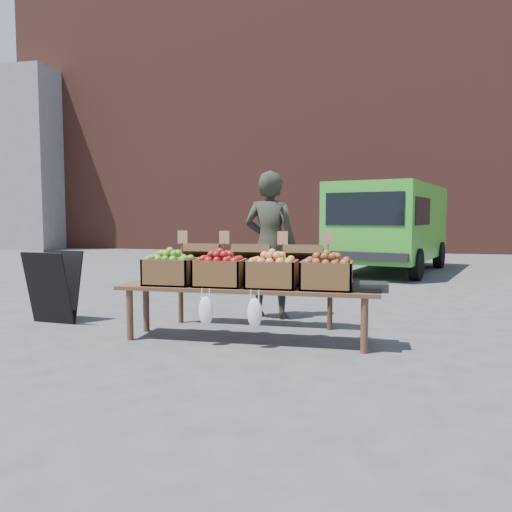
% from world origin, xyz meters
% --- Properties ---
extents(ground, '(80.00, 80.00, 0.00)m').
position_xyz_m(ground, '(0.00, 0.00, 0.00)').
color(ground, '#454548').
extents(brick_building, '(24.00, 4.00, 10.00)m').
position_xyz_m(brick_building, '(0.00, 15.00, 5.00)').
color(brick_building, brown).
rests_on(brick_building, ground).
extents(delivery_van, '(3.25, 4.87, 2.00)m').
position_xyz_m(delivery_van, '(2.44, 6.87, 1.00)').
color(delivery_van, green).
rests_on(delivery_van, ground).
extents(vendor, '(0.74, 0.54, 1.86)m').
position_xyz_m(vendor, '(0.68, 1.04, 0.93)').
color(vendor, '#282B20').
rests_on(vendor, ground).
extents(chalkboard_sign, '(0.62, 0.38, 0.89)m').
position_xyz_m(chalkboard_sign, '(-1.83, 0.15, 0.44)').
color(chalkboard_sign, black).
rests_on(chalkboard_sign, ground).
extents(back_table, '(2.10, 0.44, 1.04)m').
position_xyz_m(back_table, '(0.58, 0.49, 0.52)').
color(back_table, '#402C17').
rests_on(back_table, ground).
extents(display_bench, '(2.70, 0.56, 0.57)m').
position_xyz_m(display_bench, '(0.66, -0.23, 0.28)').
color(display_bench, '#4F3421').
rests_on(display_bench, ground).
extents(crate_golden_apples, '(0.50, 0.40, 0.28)m').
position_xyz_m(crate_golden_apples, '(-0.16, -0.23, 0.71)').
color(crate_golden_apples, '#4B8F1C').
rests_on(crate_golden_apples, display_bench).
extents(crate_russet_pears, '(0.50, 0.40, 0.28)m').
position_xyz_m(crate_russet_pears, '(0.39, -0.23, 0.71)').
color(crate_russet_pears, maroon).
rests_on(crate_russet_pears, display_bench).
extents(crate_red_apples, '(0.50, 0.40, 0.28)m').
position_xyz_m(crate_red_apples, '(0.94, -0.23, 0.71)').
color(crate_red_apples, gold).
rests_on(crate_red_apples, display_bench).
extents(crate_green_apples, '(0.50, 0.40, 0.28)m').
position_xyz_m(crate_green_apples, '(1.49, -0.23, 0.71)').
color(crate_green_apples, brown).
rests_on(crate_green_apples, display_bench).
extents(weighing_scale, '(0.34, 0.30, 0.08)m').
position_xyz_m(weighing_scale, '(1.91, -0.23, 0.61)').
color(weighing_scale, black).
rests_on(weighing_scale, display_bench).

